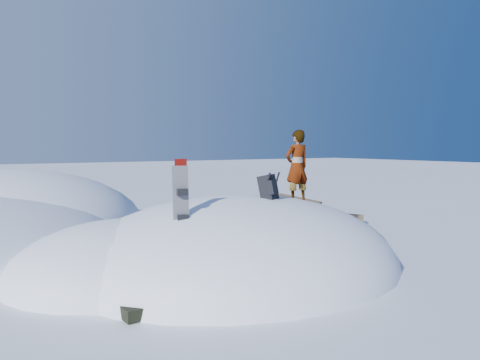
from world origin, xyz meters
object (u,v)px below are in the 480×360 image
snowboard_dark (181,208)px  backpack (269,187)px  person (297,167)px  snowboard_red (181,192)px

snowboard_dark → backpack: 2.09m
backpack → snowboard_dark: bearing=158.2°
snowboard_dark → backpack: snowboard_dark is taller
backpack → person: person is taller
person → snowboard_red: bearing=-9.2°
snowboard_red → person: 2.76m
snowboard_dark → backpack: bearing=21.5°
backpack → person: 1.58m
snowboard_red → backpack: snowboard_red is taller
snowboard_red → snowboard_dark: bearing=-111.1°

